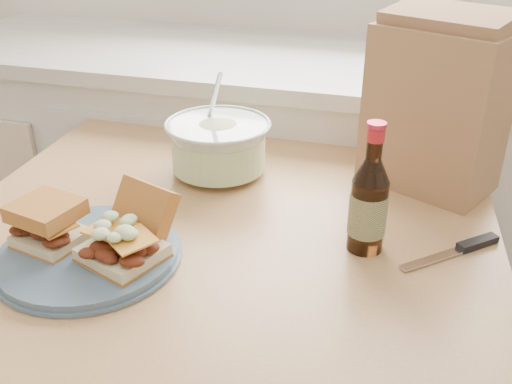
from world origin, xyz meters
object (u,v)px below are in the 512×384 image
(dining_table, at_px, (216,290))
(coleslaw_bowl, at_px, (219,148))
(plate, at_px, (89,254))
(beer_bottle, at_px, (369,204))
(paper_bag, at_px, (436,110))

(dining_table, height_order, coleslaw_bowl, coleslaw_bowl)
(plate, bearing_deg, beer_bottle, 20.54)
(plate, bearing_deg, dining_table, 36.80)
(dining_table, xyz_separation_m, coleslaw_bowl, (-0.07, 0.23, 0.18))
(plate, bearing_deg, coleslaw_bowl, 75.42)
(plate, distance_m, paper_bag, 0.69)
(dining_table, bearing_deg, beer_bottle, 3.76)
(coleslaw_bowl, bearing_deg, paper_bag, 10.37)
(beer_bottle, bearing_deg, paper_bag, 54.74)
(beer_bottle, distance_m, paper_bag, 0.30)
(paper_bag, bearing_deg, plate, -113.91)
(dining_table, relative_size, plate, 3.58)
(dining_table, height_order, beer_bottle, beer_bottle)
(coleslaw_bowl, distance_m, beer_bottle, 0.39)
(plate, relative_size, paper_bag, 0.92)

